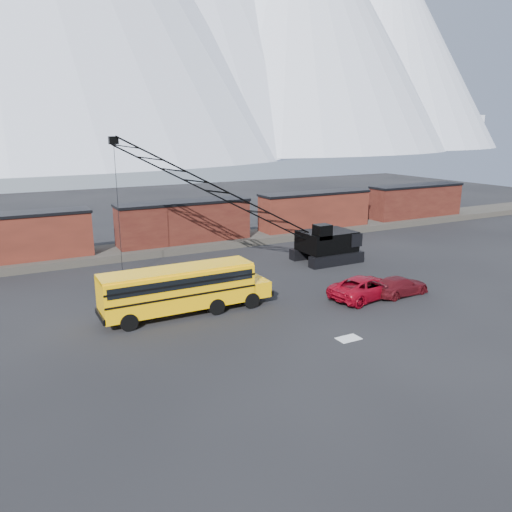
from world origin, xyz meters
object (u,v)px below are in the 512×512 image
Objects in this scene: school_bus at (183,288)px; crawler_crane at (227,196)px; maroon_suv at (400,286)px; red_pickup at (366,287)px.

crawler_crane is at bearing 49.12° from school_bus.
maroon_suv is (15.38, -3.86, -1.10)m from school_bus.
school_bus is 2.42× the size of maroon_suv.
red_pickup is 2.76m from maroon_suv.
red_pickup is 13.89m from crawler_crane.
red_pickup is at bearing 72.99° from maroon_suv.
crawler_crane is at bearing 31.12° from maroon_suv.
school_bus is 0.54× the size of crawler_crane.
school_bus is at bearing 66.42° from red_pickup.
red_pickup is 0.27× the size of crawler_crane.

